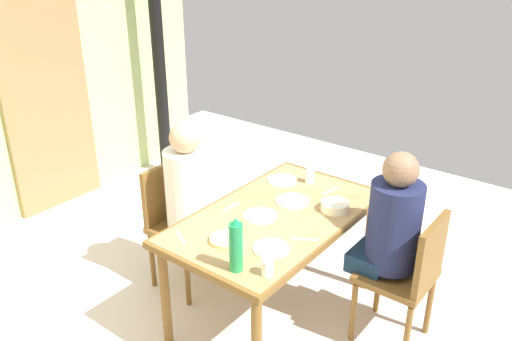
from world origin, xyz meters
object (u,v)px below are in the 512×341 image
object	(u,v)px
chair_near_diner	(409,273)
chair_far_diner	(177,219)
water_bottle_green_near	(236,246)
dining_table	(276,226)
person_far_diner	(189,187)
serving_bowl_center	(335,206)
person_near_diner	(392,223)

from	to	relation	value
chair_near_diner	chair_far_diner	world-z (taller)	same
chair_near_diner	water_bottle_green_near	world-z (taller)	water_bottle_green_near
chair_near_diner	water_bottle_green_near	distance (m)	1.10
dining_table	person_far_diner	distance (m)	0.64
serving_bowl_center	chair_near_diner	bearing A→B (deg)	-89.57
person_near_diner	person_far_diner	world-z (taller)	same
dining_table	person_near_diner	world-z (taller)	person_near_diner
serving_bowl_center	chair_far_diner	bearing A→B (deg)	109.79
person_far_diner	water_bottle_green_near	world-z (taller)	person_far_diner
water_bottle_green_near	serving_bowl_center	world-z (taller)	water_bottle_green_near
person_far_diner	water_bottle_green_near	xyz separation A→B (m)	(-0.48, -0.79, 0.10)
dining_table	chair_far_diner	size ratio (longest dim) A/B	1.60
chair_far_diner	person_far_diner	size ratio (longest dim) A/B	1.13
person_near_diner	chair_far_diner	bearing A→B (deg)	104.91
serving_bowl_center	person_far_diner	bearing A→B (deg)	112.59
chair_far_diner	serving_bowl_center	bearing A→B (deg)	109.79
chair_far_diner	person_near_diner	distance (m)	1.45
chair_far_diner	person_near_diner	world-z (taller)	person_near_diner
dining_table	serving_bowl_center	bearing A→B (deg)	-43.63
chair_near_diner	person_far_diner	xyz separation A→B (m)	(-0.37, 1.38, 0.28)
person_near_diner	person_far_diner	distance (m)	1.29
chair_far_diner	person_near_diner	xyz separation A→B (m)	(0.37, -1.38, 0.28)
person_far_diner	person_near_diner	bearing A→B (deg)	106.47
dining_table	water_bottle_green_near	size ratio (longest dim) A/B	4.69
chair_near_diner	water_bottle_green_near	size ratio (longest dim) A/B	2.93
person_far_diner	serving_bowl_center	bearing A→B (deg)	112.59
dining_table	water_bottle_green_near	bearing A→B (deg)	-163.50
chair_far_diner	person_far_diner	xyz separation A→B (m)	(-0.00, -0.14, 0.28)
person_far_diner	chair_far_diner	bearing A→B (deg)	-90.00
water_bottle_green_near	person_far_diner	bearing A→B (deg)	58.76
chair_far_diner	dining_table	bearing A→B (deg)	97.44
dining_table	chair_near_diner	world-z (taller)	chair_near_diner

